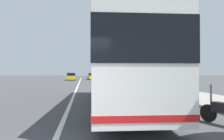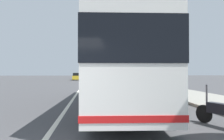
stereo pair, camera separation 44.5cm
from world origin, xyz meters
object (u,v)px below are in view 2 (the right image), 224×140
object	(u,v)px
utility_pole	(154,59)
motorcycle_mid_row	(179,97)
coach_bus	(117,65)
car_oncoming	(77,77)
car_ahead_same_lane	(98,77)

from	to	relation	value
utility_pole	motorcycle_mid_row	bearing A→B (deg)	168.49
coach_bus	motorcycle_mid_row	bearing A→B (deg)	-106.51
car_oncoming	utility_pole	world-z (taller)	utility_pole
car_ahead_same_lane	coach_bus	bearing A→B (deg)	176.47
utility_pole	coach_bus	bearing A→B (deg)	155.19
motorcycle_mid_row	car_ahead_same_lane	xyz separation A→B (m)	(38.27, 2.61, 0.23)
motorcycle_mid_row	car_ahead_same_lane	world-z (taller)	car_ahead_same_lane
motorcycle_mid_row	car_oncoming	size ratio (longest dim) A/B	0.47
motorcycle_mid_row	utility_pole	size ratio (longest dim) A/B	0.33
car_ahead_same_lane	car_oncoming	world-z (taller)	car_oncoming
coach_bus	car_oncoming	world-z (taller)	coach_bus
car_ahead_same_lane	motorcycle_mid_row	bearing A→B (deg)	-179.34
motorcycle_mid_row	car_oncoming	xyz separation A→B (m)	(35.88, 7.07, 0.26)
car_ahead_same_lane	utility_pole	bearing A→B (deg)	-171.83
coach_bus	motorcycle_mid_row	world-z (taller)	coach_bus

